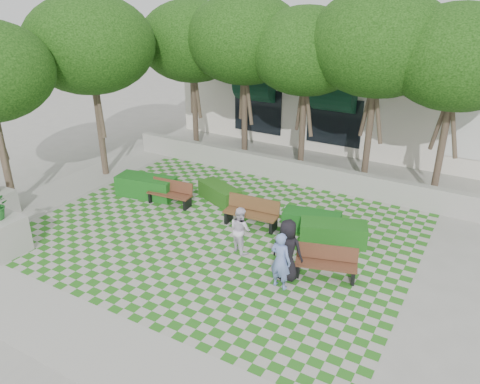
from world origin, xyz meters
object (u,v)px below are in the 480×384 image
Objects in this scene: bench_mid at (252,213)px; hedge_midleft at (220,193)px; bench_west at (170,193)px; hedge_east at (333,233)px; person_dark at (287,250)px; planter_back at (0,202)px; person_white at (240,230)px; bench_east at (326,263)px; person_blue at (281,261)px; planter_front at (1,229)px; hedge_west at (146,186)px; hedge_midright at (311,222)px.

bench_mid is 2.24m from hedge_midleft.
hedge_east is (6.13, 0.26, -0.07)m from bench_west.
planter_back is at bearing 4.91° from person_dark.
person_white reaches higher than bench_west.
person_dark is at bearing -37.78° from hedge_midleft.
bench_east is 1.08× the size of person_blue.
person_dark is (7.89, 3.01, 0.08)m from planter_front.
hedge_west is at bearing -13.94° from person_blue.
bench_east is 0.96× the size of hedge_midright.
hedge_west is at bearing 151.12° from bench_east.
bench_west is 1.80m from hedge_midleft.
hedge_midright is 3.42m from person_blue.
bench_east reaches higher than hedge_east.
bench_mid is 0.93× the size of hedge_east.
bench_mid is 1.68m from person_white.
planter_front is at bearing -141.65° from hedge_midright.
planter_front is 7.08m from person_white.
bench_east is at bearing -121.57° from person_blue.
hedge_midleft is 7.68m from planter_back.
planter_front is at bearing -118.43° from bench_west.
hedge_midleft is at bearing 20.63° from hedge_west.
bench_west reaches higher than hedge_west.
person_dark is (4.26, -3.30, 0.57)m from hedge_midleft.
hedge_east is 1.40× the size of planter_back.
person_blue is (5.70, -2.65, 0.40)m from bench_west.
person_dark is 1.93m from person_white.
person_blue is at bearing -98.41° from hedge_east.
hedge_east is 7.37m from hedge_west.
hedge_midright is at bearing -97.61° from person_white.
person_dark is (10.27, 1.48, 0.41)m from planter_back.
person_white is at bearing -27.38° from bench_west.
bench_mid is 8.78m from planter_back.
person_dark is at bearing 20.85° from planter_front.
planter_back is at bearing -159.97° from bench_mid.
bench_east is at bearing -12.10° from hedge_west.
person_dark is (5.67, -2.19, 0.47)m from bench_west.
planter_back is at bearing -131.61° from hedge_west.
hedge_midright is 1.04× the size of person_dark.
planter_back is (-11.18, -2.10, 0.06)m from bench_east.
person_white is at bearing 13.95° from planter_back.
person_blue is at bearing -53.70° from bench_mid.
bench_west is at bearing -24.38° from person_dark.
person_blue reaches higher than bench_west.
bench_east is 1.22× the size of planter_back.
hedge_midleft is at bearing -23.99° from person_white.
planter_front is at bearing 25.57° from person_blue.
person_dark is (-0.03, 0.46, 0.07)m from person_blue.
bench_east is 0.79× the size of hedge_west.
planter_front is (-5.59, -5.21, 0.35)m from bench_mid.
planter_front is 2.84m from planter_back.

